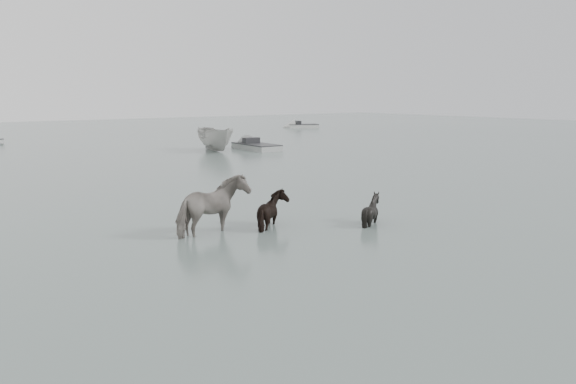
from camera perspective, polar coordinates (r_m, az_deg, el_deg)
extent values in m
plane|color=#556562|center=(14.67, 3.03, -4.47)|extent=(140.00, 140.00, 0.00)
imported|color=black|center=(14.84, -7.71, -0.93)|extent=(2.22, 1.37, 1.74)
imported|color=black|center=(15.52, -1.41, -1.18)|extent=(1.55, 1.64, 1.31)
imported|color=black|center=(16.10, 8.47, -1.04)|extent=(1.28, 1.19, 1.22)
imported|color=#A6A6A2|center=(36.73, -7.37, 5.50)|extent=(2.39, 4.63, 1.70)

